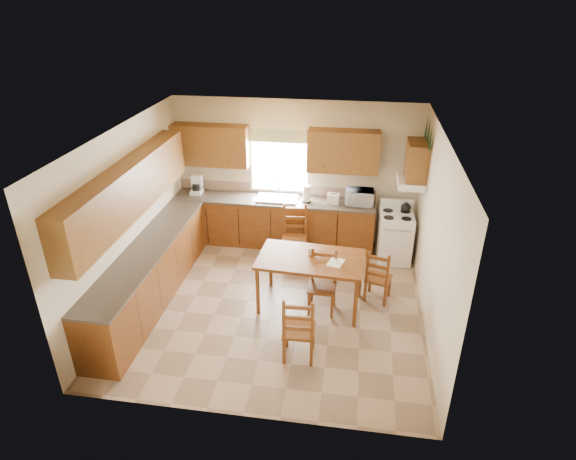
# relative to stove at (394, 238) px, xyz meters

# --- Properties ---
(floor) EXTENTS (4.50, 4.50, 0.00)m
(floor) POSITION_rel_stove_xyz_m (-1.87, -1.67, -0.43)
(floor) COLOR #967B62
(floor) RESTS_ON ground
(ceiling) EXTENTS (4.50, 4.50, 0.00)m
(ceiling) POSITION_rel_stove_xyz_m (-1.87, -1.67, 2.27)
(ceiling) COLOR olive
(ceiling) RESTS_ON floor
(wall_left) EXTENTS (4.50, 4.50, 0.00)m
(wall_left) POSITION_rel_stove_xyz_m (-4.12, -1.67, 0.92)
(wall_left) COLOR beige
(wall_left) RESTS_ON floor
(wall_right) EXTENTS (4.50, 4.50, 0.00)m
(wall_right) POSITION_rel_stove_xyz_m (0.38, -1.67, 0.92)
(wall_right) COLOR beige
(wall_right) RESTS_ON floor
(wall_back) EXTENTS (4.50, 4.50, 0.00)m
(wall_back) POSITION_rel_stove_xyz_m (-1.87, 0.58, 0.92)
(wall_back) COLOR beige
(wall_back) RESTS_ON floor
(wall_front) EXTENTS (4.50, 4.50, 0.00)m
(wall_front) POSITION_rel_stove_xyz_m (-1.87, -3.92, 0.92)
(wall_front) COLOR beige
(wall_front) RESTS_ON floor
(lower_cab_back) EXTENTS (3.75, 0.60, 0.88)m
(lower_cab_back) POSITION_rel_stove_xyz_m (-2.24, 0.28, 0.01)
(lower_cab_back) COLOR brown
(lower_cab_back) RESTS_ON floor
(lower_cab_left) EXTENTS (0.60, 3.60, 0.88)m
(lower_cab_left) POSITION_rel_stove_xyz_m (-3.82, -1.82, 0.01)
(lower_cab_left) COLOR brown
(lower_cab_left) RESTS_ON floor
(counter_back) EXTENTS (3.75, 0.63, 0.04)m
(counter_back) POSITION_rel_stove_xyz_m (-2.24, 0.28, 0.47)
(counter_back) COLOR #463C34
(counter_back) RESTS_ON lower_cab_back
(counter_left) EXTENTS (0.63, 3.60, 0.04)m
(counter_left) POSITION_rel_stove_xyz_m (-3.82, -1.82, 0.47)
(counter_left) COLOR #463C34
(counter_left) RESTS_ON lower_cab_left
(backsplash) EXTENTS (3.75, 0.01, 0.18)m
(backsplash) POSITION_rel_stove_xyz_m (-2.24, 0.57, 0.58)
(backsplash) COLOR #8C6F5E
(backsplash) RESTS_ON counter_back
(upper_cab_back_left) EXTENTS (1.41, 0.33, 0.75)m
(upper_cab_back_left) POSITION_rel_stove_xyz_m (-3.42, 0.41, 1.42)
(upper_cab_back_left) COLOR brown
(upper_cab_back_left) RESTS_ON wall_back
(upper_cab_back_right) EXTENTS (1.25, 0.33, 0.75)m
(upper_cab_back_right) POSITION_rel_stove_xyz_m (-1.01, 0.41, 1.42)
(upper_cab_back_right) COLOR brown
(upper_cab_back_right) RESTS_ON wall_back
(upper_cab_left) EXTENTS (0.33, 3.60, 0.75)m
(upper_cab_left) POSITION_rel_stove_xyz_m (-3.95, -1.82, 1.42)
(upper_cab_left) COLOR brown
(upper_cab_left) RESTS_ON wall_left
(upper_cab_stove) EXTENTS (0.33, 0.62, 0.62)m
(upper_cab_stove) POSITION_rel_stove_xyz_m (0.21, -0.02, 1.47)
(upper_cab_stove) COLOR brown
(upper_cab_stove) RESTS_ON wall_right
(range_hood) EXTENTS (0.44, 0.62, 0.12)m
(range_hood) POSITION_rel_stove_xyz_m (0.16, -0.02, 1.09)
(range_hood) COLOR white
(range_hood) RESTS_ON wall_right
(window_frame) EXTENTS (1.13, 0.02, 1.18)m
(window_frame) POSITION_rel_stove_xyz_m (-2.17, 0.55, 1.12)
(window_frame) COLOR white
(window_frame) RESTS_ON wall_back
(window_pane) EXTENTS (1.05, 0.01, 1.10)m
(window_pane) POSITION_rel_stove_xyz_m (-2.17, 0.54, 1.12)
(window_pane) COLOR white
(window_pane) RESTS_ON wall_back
(window_valance) EXTENTS (1.19, 0.01, 0.24)m
(window_valance) POSITION_rel_stove_xyz_m (-2.17, 0.52, 1.62)
(window_valance) COLOR #53703B
(window_valance) RESTS_ON wall_back
(sink_basin) EXTENTS (0.75, 0.45, 0.04)m
(sink_basin) POSITION_rel_stove_xyz_m (-2.17, 0.28, 0.51)
(sink_basin) COLOR silver
(sink_basin) RESTS_ON counter_back
(pine_decal_a) EXTENTS (0.22, 0.22, 0.36)m
(pine_decal_a) POSITION_rel_stove_xyz_m (0.34, -0.34, 1.95)
(pine_decal_a) COLOR #0F321A
(pine_decal_a) RESTS_ON wall_right
(pine_decal_b) EXTENTS (0.22, 0.22, 0.36)m
(pine_decal_b) POSITION_rel_stove_xyz_m (0.34, -0.02, 1.99)
(pine_decal_b) COLOR #0F321A
(pine_decal_b) RESTS_ON wall_right
(pine_decal_c) EXTENTS (0.22, 0.22, 0.36)m
(pine_decal_c) POSITION_rel_stove_xyz_m (0.34, 0.30, 1.95)
(pine_decal_c) COLOR #0F321A
(pine_decal_c) RESTS_ON wall_right
(stove) EXTENTS (0.61, 0.63, 0.87)m
(stove) POSITION_rel_stove_xyz_m (0.00, 0.00, 0.00)
(stove) COLOR white
(stove) RESTS_ON floor
(coffeemaker) EXTENTS (0.23, 0.26, 0.31)m
(coffeemaker) POSITION_rel_stove_xyz_m (-3.73, 0.32, 0.64)
(coffeemaker) COLOR white
(coffeemaker) RESTS_ON counter_back
(paper_towel) EXTENTS (0.15, 0.15, 0.31)m
(paper_towel) POSITION_rel_stove_xyz_m (-1.62, 0.25, 0.64)
(paper_towel) COLOR white
(paper_towel) RESTS_ON counter_back
(toaster) EXTENTS (0.24, 0.17, 0.18)m
(toaster) POSITION_rel_stove_xyz_m (-1.14, 0.26, 0.57)
(toaster) COLOR white
(toaster) RESTS_ON counter_back
(microwave) EXTENTS (0.47, 0.34, 0.28)m
(microwave) POSITION_rel_stove_xyz_m (-0.67, 0.28, 0.62)
(microwave) COLOR white
(microwave) RESTS_ON counter_back
(dining_table) EXTENTS (1.63, 1.00, 0.84)m
(dining_table) POSITION_rel_stove_xyz_m (-1.34, -1.63, -0.01)
(dining_table) COLOR brown
(dining_table) RESTS_ON floor
(chair_near_left) EXTENTS (0.43, 0.41, 1.00)m
(chair_near_left) POSITION_rel_stove_xyz_m (-1.36, -2.82, 0.06)
(chair_near_left) COLOR brown
(chair_near_left) RESTS_ON floor
(chair_near_right) EXTENTS (0.45, 0.44, 0.89)m
(chair_near_right) POSITION_rel_stove_xyz_m (-0.30, -1.31, 0.01)
(chair_near_right) COLOR brown
(chair_near_right) RESTS_ON floor
(chair_far_left) EXTENTS (0.47, 0.45, 1.03)m
(chair_far_left) POSITION_rel_stove_xyz_m (-1.76, -0.35, 0.08)
(chair_far_left) COLOR brown
(chair_far_left) RESTS_ON floor
(chair_far_right) EXTENTS (0.42, 0.40, 0.97)m
(chair_far_right) POSITION_rel_stove_xyz_m (-1.14, -1.75, 0.05)
(chair_far_right) COLOR brown
(chair_far_right) RESTS_ON floor
(table_paper) EXTENTS (0.27, 0.32, 0.00)m
(table_paper) POSITION_rel_stove_xyz_m (-0.96, -1.71, 0.41)
(table_paper) COLOR white
(table_paper) RESTS_ON dining_table
(table_card) EXTENTS (0.09, 0.04, 0.12)m
(table_card) POSITION_rel_stove_xyz_m (-1.34, -1.55, 0.47)
(table_card) COLOR white
(table_card) RESTS_ON dining_table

